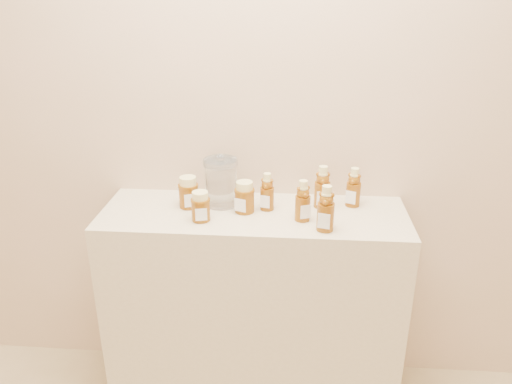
# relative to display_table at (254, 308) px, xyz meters

# --- Properties ---
(wall_back) EXTENTS (3.50, 0.02, 2.70)m
(wall_back) POSITION_rel_display_table_xyz_m (0.00, 0.20, 0.90)
(wall_back) COLOR tan
(wall_back) RESTS_ON ground
(display_table) EXTENTS (1.20, 0.40, 0.90)m
(display_table) POSITION_rel_display_table_xyz_m (0.00, 0.00, 0.00)
(display_table) COLOR #C4B48F
(display_table) RESTS_ON ground
(bear_bottle_back_left) EXTENTS (0.07, 0.07, 0.17)m
(bear_bottle_back_left) POSITION_rel_display_table_xyz_m (0.05, 0.04, 0.54)
(bear_bottle_back_left) COLOR #673508
(bear_bottle_back_left) RESTS_ON display_table
(bear_bottle_back_mid) EXTENTS (0.07, 0.07, 0.19)m
(bear_bottle_back_mid) POSITION_rel_display_table_xyz_m (0.27, 0.08, 0.55)
(bear_bottle_back_mid) COLOR #673508
(bear_bottle_back_mid) RESTS_ON display_table
(bear_bottle_back_right) EXTENTS (0.08, 0.08, 0.18)m
(bear_bottle_back_right) POSITION_rel_display_table_xyz_m (0.39, 0.10, 0.54)
(bear_bottle_back_right) COLOR #673508
(bear_bottle_back_right) RESTS_ON display_table
(bear_bottle_front_left) EXTENTS (0.08, 0.08, 0.18)m
(bear_bottle_front_left) POSITION_rel_display_table_xyz_m (0.19, -0.05, 0.54)
(bear_bottle_front_left) COLOR #673508
(bear_bottle_front_left) RESTS_ON display_table
(bear_bottle_front_right) EXTENTS (0.08, 0.08, 0.19)m
(bear_bottle_front_right) POSITION_rel_display_table_xyz_m (0.27, -0.13, 0.55)
(bear_bottle_front_right) COLOR #673508
(bear_bottle_front_right) RESTS_ON display_table
(honey_jar_left) EXTENTS (0.11, 0.11, 0.13)m
(honey_jar_left) POSITION_rel_display_table_xyz_m (-0.26, 0.04, 0.51)
(honey_jar_left) COLOR #673508
(honey_jar_left) RESTS_ON display_table
(honey_jar_back) EXTENTS (0.10, 0.10, 0.13)m
(honey_jar_back) POSITION_rel_display_table_xyz_m (-0.04, 0.01, 0.51)
(honey_jar_back) COLOR #673508
(honey_jar_back) RESTS_ON display_table
(honey_jar_front) EXTENTS (0.09, 0.09, 0.12)m
(honey_jar_front) POSITION_rel_display_table_xyz_m (-0.19, -0.08, 0.51)
(honey_jar_front) COLOR #673508
(honey_jar_front) RESTS_ON display_table
(glass_canister) EXTENTS (0.18, 0.18, 0.21)m
(glass_canister) POSITION_rel_display_table_xyz_m (-0.14, 0.07, 0.55)
(glass_canister) COLOR white
(glass_canister) RESTS_ON display_table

